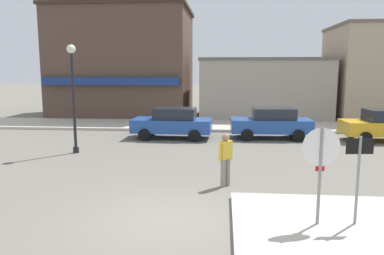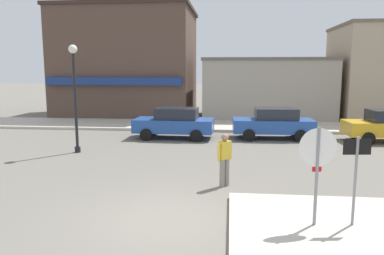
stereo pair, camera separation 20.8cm
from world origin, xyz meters
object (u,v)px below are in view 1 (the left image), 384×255
Objects in this scene: one_way_sign at (358,171)px; parked_car_second at (271,123)px; pedestrian_crossing_near at (226,158)px; stop_sign at (320,163)px; lamp_post at (73,82)px; parked_car_nearest at (173,123)px.

one_way_sign is 0.52× the size of parked_car_second.
pedestrian_crossing_near is (-2.83, 2.91, -0.46)m from one_way_sign.
stop_sign is at bearing -175.06° from one_way_sign.
pedestrian_crossing_near is at bearing 134.16° from one_way_sign.
one_way_sign is 11.04m from parked_car_second.
parked_car_second is 8.44m from pedestrian_crossing_near.
lamp_post is 2.82× the size of pedestrian_crossing_near.
parked_car_nearest is (3.63, 3.67, -2.15)m from lamp_post.
stop_sign is 10.95m from lamp_post.
parked_car_nearest is at bearing 109.05° from pedestrian_crossing_near.
stop_sign is at bearing -91.74° from parked_car_second.
lamp_post reaches higher than one_way_sign.
parked_car_nearest is 1.00× the size of parked_car_second.
one_way_sign is at bearing 4.94° from stop_sign.
lamp_post is at bearing -134.72° from parked_car_nearest.
one_way_sign is 1.30× the size of pedestrian_crossing_near.
pedestrian_crossing_near is (6.29, -4.03, -2.09)m from lamp_post.
lamp_post is at bearing -154.69° from parked_car_second.
pedestrian_crossing_near is (-2.34, -8.11, 0.06)m from parked_car_second.
pedestrian_crossing_near is (-2.00, 2.98, -0.65)m from stop_sign.
one_way_sign is at bearing -45.84° from pedestrian_crossing_near.
pedestrian_crossing_near reaches higher than parked_car_second.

